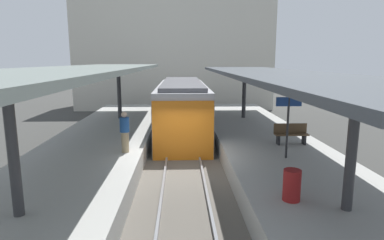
% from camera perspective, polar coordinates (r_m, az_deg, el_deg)
% --- Properties ---
extents(ground_plane, '(80.00, 80.00, 0.00)m').
position_cam_1_polar(ground_plane, '(12.70, -1.48, -10.17)').
color(ground_plane, '#383835').
extents(platform_left, '(4.40, 28.00, 1.00)m').
position_cam_1_polar(platform_left, '(13.06, -18.56, -7.81)').
color(platform_left, '#9E9E99').
rests_on(platform_left, ground_plane).
extents(platform_right, '(4.40, 28.00, 1.00)m').
position_cam_1_polar(platform_right, '(13.13, 15.49, -7.55)').
color(platform_right, '#9E9E99').
rests_on(platform_right, ground_plane).
extents(track_ballast, '(3.20, 28.00, 0.20)m').
position_cam_1_polar(track_ballast, '(12.66, -1.48, -9.74)').
color(track_ballast, '#59544C').
rests_on(track_ballast, ground_plane).
extents(rail_near_side, '(0.08, 28.00, 0.14)m').
position_cam_1_polar(rail_near_side, '(12.62, -4.80, -9.03)').
color(rail_near_side, slate).
rests_on(rail_near_side, track_ballast).
extents(rail_far_side, '(0.08, 28.00, 0.14)m').
position_cam_1_polar(rail_far_side, '(12.63, 1.82, -8.98)').
color(rail_far_side, slate).
rests_on(rail_far_side, track_ballast).
extents(commuter_train, '(2.78, 10.32, 3.10)m').
position_cam_1_polar(commuter_train, '(18.85, -1.73, 2.07)').
color(commuter_train, '#ADADB2').
rests_on(commuter_train, track_ballast).
extents(canopy_left, '(4.18, 21.00, 3.22)m').
position_cam_1_polar(canopy_left, '(13.79, -17.80, 8.41)').
color(canopy_left, '#333335').
rests_on(canopy_left, platform_left).
extents(canopy_right, '(4.18, 21.00, 3.01)m').
position_cam_1_polar(canopy_right, '(13.86, 14.44, 7.76)').
color(canopy_right, '#333335').
rests_on(canopy_right, platform_right).
extents(platform_bench, '(1.40, 0.41, 0.86)m').
position_cam_1_polar(platform_bench, '(14.20, 17.05, -2.24)').
color(platform_bench, black).
rests_on(platform_bench, platform_right).
extents(platform_sign, '(0.90, 0.08, 2.21)m').
position_cam_1_polar(platform_sign, '(11.89, 16.63, 1.08)').
color(platform_sign, '#262628').
rests_on(platform_sign, platform_right).
extents(litter_bin, '(0.44, 0.44, 0.80)m').
position_cam_1_polar(litter_bin, '(8.60, 17.21, -10.93)').
color(litter_bin, maroon).
rests_on(litter_bin, platform_right).
extents(passenger_near_bench, '(0.36, 0.36, 1.57)m').
position_cam_1_polar(passenger_near_bench, '(12.55, -11.79, -2.00)').
color(passenger_near_bench, '#998460').
rests_on(passenger_near_bench, platform_left).
extents(station_building_backdrop, '(18.00, 6.00, 11.00)m').
position_cam_1_polar(station_building_backdrop, '(31.91, -3.14, 12.27)').
color(station_building_backdrop, beige).
rests_on(station_building_backdrop, ground_plane).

